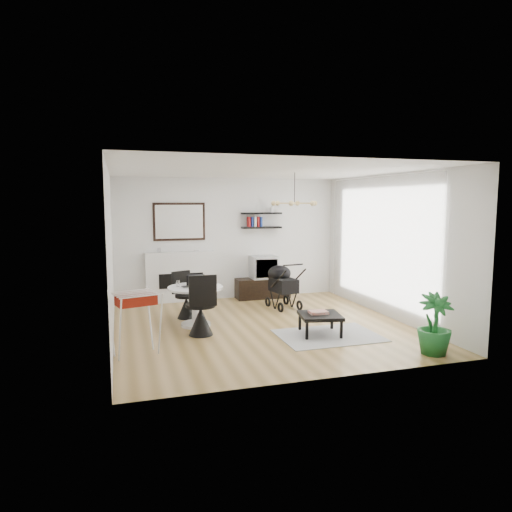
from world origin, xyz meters
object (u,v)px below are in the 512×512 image
object	(u,v)px
crt_tv	(264,267)
dining_table	(195,300)
potted_plant	(435,324)
stroller	(282,288)
tv_console	(263,288)
drying_rack	(136,322)
fireplace	(181,271)
coffee_table	(320,316)

from	to	relation	value
crt_tv	dining_table	distance (m)	2.68
crt_tv	dining_table	world-z (taller)	crt_tv
crt_tv	potted_plant	distance (m)	4.54
stroller	potted_plant	bearing A→B (deg)	-80.90
tv_console	potted_plant	xyz separation A→B (m)	(1.18, -4.38, 0.21)
dining_table	potted_plant	bearing A→B (deg)	-39.28
tv_console	crt_tv	world-z (taller)	crt_tv
stroller	potted_plant	distance (m)	3.54
tv_console	drying_rack	world-z (taller)	drying_rack
crt_tv	potted_plant	size ratio (longest dim) A/B	0.66
potted_plant	tv_console	bearing A→B (deg)	105.12
tv_console	crt_tv	bearing A→B (deg)	-8.66
drying_rack	stroller	xyz separation A→B (m)	(3.01, 2.18, -0.06)
dining_table	stroller	size ratio (longest dim) A/B	0.99
stroller	potted_plant	size ratio (longest dim) A/B	1.11
fireplace	drying_rack	size ratio (longest dim) A/B	2.37
coffee_table	drying_rack	bearing A→B (deg)	-176.70
stroller	coffee_table	bearing A→B (deg)	-100.84
potted_plant	coffee_table	bearing A→B (deg)	130.37
crt_tv	stroller	world-z (taller)	crt_tv
fireplace	coffee_table	size ratio (longest dim) A/B	2.83
fireplace	stroller	size ratio (longest dim) A/B	2.22
tv_console	stroller	size ratio (longest dim) A/B	1.25
dining_table	stroller	distance (m)	2.14
tv_console	dining_table	distance (m)	2.66
tv_console	coffee_table	bearing A→B (deg)	-89.48
dining_table	drying_rack	xyz separation A→B (m)	(-1.06, -1.29, 0.02)
fireplace	coffee_table	world-z (taller)	fireplace
fireplace	stroller	xyz separation A→B (m)	(1.93, -1.16, -0.27)
fireplace	crt_tv	bearing A→B (deg)	-4.61
fireplace	drying_rack	xyz separation A→B (m)	(-1.08, -3.34, -0.21)
drying_rack	fireplace	bearing A→B (deg)	56.72
tv_console	drying_rack	size ratio (longest dim) A/B	1.33
fireplace	potted_plant	xyz separation A→B (m)	(3.01, -4.53, -0.25)
fireplace	drying_rack	distance (m)	3.51
stroller	potted_plant	world-z (taller)	stroller
crt_tv	drying_rack	world-z (taller)	crt_tv
tv_console	potted_plant	size ratio (longest dim) A/B	1.38
dining_table	stroller	bearing A→B (deg)	24.60
fireplace	dining_table	size ratio (longest dim) A/B	2.25
dining_table	coffee_table	world-z (taller)	dining_table
coffee_table	potted_plant	distance (m)	1.79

